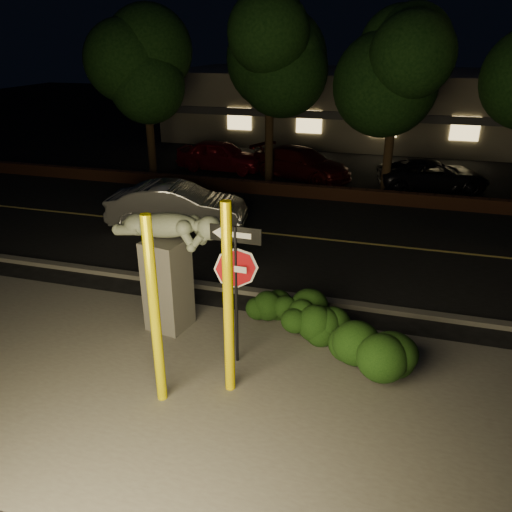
# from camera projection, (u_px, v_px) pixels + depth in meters

# --- Properties ---
(ground) EXTENTS (90.00, 90.00, 0.00)m
(ground) POSITION_uv_depth(u_px,v_px,m) (312.00, 208.00, 18.61)
(ground) COLOR black
(ground) RESTS_ON ground
(patio) EXTENTS (14.00, 6.00, 0.02)m
(patio) POSITION_uv_depth(u_px,v_px,m) (203.00, 394.00, 8.93)
(patio) COLOR #4C4944
(patio) RESTS_ON ground
(road) EXTENTS (80.00, 8.00, 0.01)m
(road) POSITION_uv_depth(u_px,v_px,m) (295.00, 236.00, 15.97)
(road) COLOR black
(road) RESTS_ON ground
(lane_marking) EXTENTS (80.00, 0.12, 0.00)m
(lane_marking) POSITION_uv_depth(u_px,v_px,m) (295.00, 236.00, 15.97)
(lane_marking) COLOR #D0B653
(lane_marking) RESTS_ON road
(curb) EXTENTS (80.00, 0.25, 0.12)m
(curb) POSITION_uv_depth(u_px,v_px,m) (261.00, 293.00, 12.34)
(curb) COLOR #4C4944
(curb) RESTS_ON ground
(brick_wall) EXTENTS (40.00, 0.35, 0.50)m
(brick_wall) POSITION_uv_depth(u_px,v_px,m) (318.00, 192.00, 19.66)
(brick_wall) COLOR #412115
(brick_wall) RESTS_ON ground
(parking_lot) EXTENTS (40.00, 12.00, 0.01)m
(parking_lot) POSITION_uv_depth(u_px,v_px,m) (337.00, 165.00, 24.77)
(parking_lot) COLOR black
(parking_lot) RESTS_ON ground
(building) EXTENTS (22.00, 10.20, 4.00)m
(building) POSITION_uv_depth(u_px,v_px,m) (356.00, 104.00, 30.99)
(building) COLOR #655E51
(building) RESTS_ON ground
(tree_far_a) EXTENTS (4.60, 4.60, 7.43)m
(tree_far_a) POSITION_uv_depth(u_px,v_px,m) (143.00, 50.00, 21.11)
(tree_far_a) COLOR black
(tree_far_a) RESTS_ON ground
(tree_far_b) EXTENTS (5.20, 5.20, 8.41)m
(tree_far_b) POSITION_uv_depth(u_px,v_px,m) (270.00, 32.00, 19.61)
(tree_far_b) COLOR black
(tree_far_b) RESTS_ON ground
(tree_far_c) EXTENTS (4.80, 4.80, 7.84)m
(tree_far_c) POSITION_uv_depth(u_px,v_px,m) (400.00, 43.00, 18.16)
(tree_far_c) COLOR black
(tree_far_c) RESTS_ON ground
(yellow_pole_left) EXTENTS (0.17, 0.17, 3.44)m
(yellow_pole_left) POSITION_uv_depth(u_px,v_px,m) (155.00, 314.00, 8.14)
(yellow_pole_left) COLOR #DFD101
(yellow_pole_left) RESTS_ON ground
(yellow_pole_right) EXTENTS (0.18, 0.18, 3.56)m
(yellow_pole_right) POSITION_uv_depth(u_px,v_px,m) (228.00, 303.00, 8.37)
(yellow_pole_right) COLOR #F6D700
(yellow_pole_right) RESTS_ON ground
(signpost) EXTENTS (0.96, 0.09, 2.84)m
(signpost) POSITION_uv_depth(u_px,v_px,m) (236.00, 269.00, 9.04)
(signpost) COLOR black
(signpost) RESTS_ON ground
(sculpture) EXTENTS (2.57, 1.10, 2.74)m
(sculpture) POSITION_uv_depth(u_px,v_px,m) (167.00, 257.00, 10.34)
(sculpture) COLOR #4C4944
(sculpture) RESTS_ON ground
(hedge_center) EXTENTS (1.98, 1.50, 0.94)m
(hedge_center) POSITION_uv_depth(u_px,v_px,m) (284.00, 304.00, 11.01)
(hedge_center) COLOR black
(hedge_center) RESTS_ON ground
(hedge_right) EXTENTS (1.55, 0.87, 1.00)m
(hedge_right) POSITION_uv_depth(u_px,v_px,m) (314.00, 317.00, 10.42)
(hedge_right) COLOR black
(hedge_right) RESTS_ON ground
(hedge_far_right) EXTENTS (1.89, 1.49, 1.14)m
(hedge_far_right) POSITION_uv_depth(u_px,v_px,m) (368.00, 348.00, 9.25)
(hedge_far_right) COLOR black
(hedge_far_right) RESTS_ON ground
(silver_sedan) EXTENTS (4.71, 2.28, 1.49)m
(silver_sedan) POSITION_uv_depth(u_px,v_px,m) (177.00, 206.00, 16.45)
(silver_sedan) COLOR #AEAFB3
(silver_sedan) RESTS_ON ground
(parked_car_red) EXTENTS (4.28, 1.90, 1.43)m
(parked_car_red) POSITION_uv_depth(u_px,v_px,m) (221.00, 156.00, 23.57)
(parked_car_red) COLOR maroon
(parked_car_red) RESTS_ON ground
(parked_car_darkred) EXTENTS (5.08, 3.59, 1.37)m
(parked_car_darkred) POSITION_uv_depth(u_px,v_px,m) (301.00, 163.00, 22.26)
(parked_car_darkred) COLOR #430C0D
(parked_car_darkred) RESTS_ON ground
(parked_car_dark) EXTENTS (4.79, 2.99, 1.24)m
(parked_car_dark) POSITION_uv_depth(u_px,v_px,m) (433.00, 175.00, 20.61)
(parked_car_dark) COLOR black
(parked_car_dark) RESTS_ON ground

